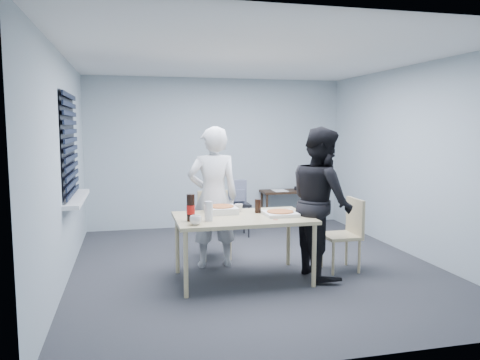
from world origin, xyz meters
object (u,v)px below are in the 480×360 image
object	(u,v)px
person_white	(213,197)
soda_bottle	(191,208)
mug_a	(196,220)
mug_b	(239,208)
chair_far	(214,219)
person_black	(321,202)
chair_right	(347,229)
side_table	(287,195)
dining_table	(243,221)
stool	(237,210)
backpack	(237,192)

from	to	relation	value
person_white	soda_bottle	size ratio (longest dim) A/B	6.04
mug_a	mug_b	bearing A→B (deg)	45.70
chair_far	person_black	bearing A→B (deg)	-45.77
chair_right	soda_bottle	world-z (taller)	soda_bottle
person_white	side_table	bearing A→B (deg)	-128.81
dining_table	stool	distance (m)	2.18
dining_table	chair_right	xyz separation A→B (m)	(1.34, 0.07, -0.18)
person_white	backpack	xyz separation A→B (m)	(0.66, 1.50, -0.17)
person_white	stool	size ratio (longest dim) A/B	3.32
chair_right	person_white	xyz separation A→B (m)	(-1.57, 0.54, 0.37)
chair_far	mug_b	distance (m)	0.84
chair_far	stool	bearing A→B (deg)	61.53
dining_table	side_table	world-z (taller)	dining_table
person_white	person_black	distance (m)	1.35
side_table	soda_bottle	distance (m)	3.61
dining_table	mug_b	world-z (taller)	mug_b
dining_table	person_white	xyz separation A→B (m)	(-0.23, 0.61, 0.20)
person_black	mug_a	world-z (taller)	person_black
chair_right	backpack	bearing A→B (deg)	113.99
person_white	person_black	xyz separation A→B (m)	(1.18, -0.66, 0.00)
stool	soda_bottle	bearing A→B (deg)	-114.89
dining_table	backpack	size ratio (longest dim) A/B	4.02
person_black	side_table	bearing A→B (deg)	-11.31
person_white	side_table	size ratio (longest dim) A/B	1.88
soda_bottle	side_table	bearing A→B (deg)	53.84
mug_a	soda_bottle	distance (m)	0.23
dining_table	mug_b	xyz separation A→B (m)	(0.02, 0.29, 0.11)
chair_far	side_table	bearing A→B (deg)	45.98
chair_right	person_black	xyz separation A→B (m)	(-0.40, -0.11, 0.37)
stool	backpack	distance (m)	0.30
person_white	backpack	world-z (taller)	person_white
mug_b	side_table	bearing A→B (deg)	59.11
chair_right	backpack	world-z (taller)	backpack
person_white	mug_b	size ratio (longest dim) A/B	17.70
person_white	soda_bottle	bearing A→B (deg)	62.74
dining_table	person_black	xyz separation A→B (m)	(0.94, -0.05, 0.20)
side_table	soda_bottle	bearing A→B (deg)	-126.16
mug_b	dining_table	bearing A→B (deg)	-94.45
chair_far	mug_b	bearing A→B (deg)	-78.27
person_black	chair_right	bearing A→B (deg)	-74.06
mug_b	soda_bottle	bearing A→B (deg)	-146.66
chair_far	mug_b	world-z (taller)	chair_far
backpack	side_table	bearing A→B (deg)	39.75
person_white	person_black	size ratio (longest dim) A/B	1.00
chair_far	person_black	distance (m)	1.60
chair_right	side_table	world-z (taller)	chair_right
chair_far	chair_right	bearing A→B (deg)	-34.00
chair_far	mug_a	xyz separation A→B (m)	(-0.45, -1.41, 0.28)
chair_far	stool	xyz separation A→B (m)	(0.57, 1.06, -0.09)
chair_right	backpack	size ratio (longest dim) A/B	2.33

